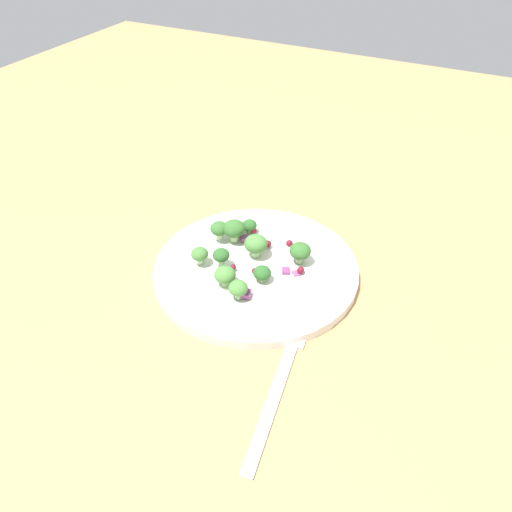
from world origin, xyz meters
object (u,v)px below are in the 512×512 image
at_px(broccoli_floret_1, 200,254).
at_px(broccoli_floret_2, 264,271).
at_px(plate, 256,268).
at_px(fork, 280,379).
at_px(broccoli_floret_0, 300,251).

xyz_separation_m(broccoli_floret_1, broccoli_floret_2, (0.01, -0.08, -0.00)).
bearing_deg(broccoli_floret_2, broccoli_floret_1, 97.57).
height_order(broccoli_floret_1, broccoli_floret_2, broccoli_floret_1).
xyz_separation_m(plate, broccoli_floret_2, (-0.02, -0.02, 0.02)).
bearing_deg(broccoli_floret_1, fork, -123.93).
relative_size(plate, fork, 1.34).
bearing_deg(broccoli_floret_1, plate, -63.65).
distance_m(broccoli_floret_0, broccoli_floret_1, 0.12).
xyz_separation_m(broccoli_floret_0, fork, (-0.16, -0.05, -0.03)).
bearing_deg(broccoli_floret_0, broccoli_floret_1, 118.23).
relative_size(broccoli_floret_0, fork, 0.14).
relative_size(plate, broccoli_floret_0, 9.45).
bearing_deg(broccoli_floret_2, fork, -146.98).
distance_m(broccoli_floret_0, broccoli_floret_2, 0.05).
bearing_deg(fork, plate, 35.10).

